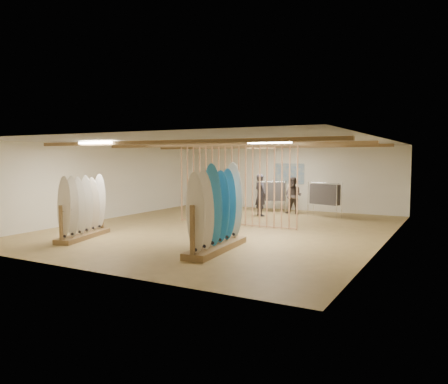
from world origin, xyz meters
The scene contains 16 objects.
floor centered at (0.00, 0.00, 0.00)m, with size 12.00×12.00×0.00m, color #A58850.
ceiling centered at (0.00, 0.00, 2.80)m, with size 12.00×12.00×0.00m, color gray.
wall_back centered at (0.00, 6.00, 1.40)m, with size 12.00×12.00×0.00m, color white.
wall_front centered at (0.00, -6.00, 1.40)m, with size 12.00×12.00×0.00m, color white.
wall_left centered at (-5.00, 0.00, 1.40)m, with size 12.00×12.00×0.00m, color white.
wall_right centered at (5.00, 0.00, 1.40)m, with size 12.00×12.00×0.00m, color white.
ceiling_slats centered at (0.00, 0.00, 2.72)m, with size 9.50×6.12×0.10m, color olive.
light_panels centered at (0.00, 0.00, 2.74)m, with size 1.20×0.35×0.06m, color white.
bamboo_partition centered at (0.00, 0.80, 1.40)m, with size 4.45×0.05×2.78m.
poster centered at (0.00, 5.98, 1.60)m, with size 1.40×0.03×0.90m, color #2D619D.
rack_left centered at (-2.75, -3.41, 0.61)m, with size 1.02×2.25×1.77m.
rack_right centered at (1.45, -3.04, 0.72)m, with size 0.79×2.65×2.11m.
clothing_rack_a centered at (-0.36, 4.81, 0.87)m, with size 1.20×0.63×1.33m.
clothing_rack_b centered at (2.12, 4.23, 0.90)m, with size 1.24×0.68×1.38m.
shopper_a centered at (-0.23, 3.42, 0.95)m, with size 0.69×0.47×1.90m, color #2C2A33.
shopper_b centered at (0.74, 4.52, 0.86)m, with size 0.83×0.65×1.72m, color #372E2A.
Camera 1 is at (6.78, -12.34, 2.32)m, focal length 35.00 mm.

